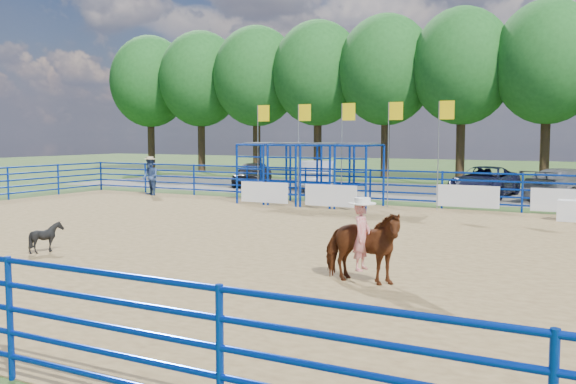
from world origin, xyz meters
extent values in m
plane|color=#365321|center=(0.00, 0.00, 0.00)|extent=(120.00, 120.00, 0.00)
cube|color=#977B4B|center=(0.00, 0.00, 0.01)|extent=(30.00, 20.00, 0.02)
cube|color=#66635B|center=(0.00, 17.00, 0.01)|extent=(40.00, 10.00, 0.01)
imported|color=#5A2912|center=(4.90, -3.43, 0.75)|extent=(1.75, 0.85, 1.46)
imported|color=red|center=(4.90, -3.43, 1.62)|extent=(0.34, 0.50, 1.34)
cylinder|color=white|center=(4.90, -3.43, 2.32)|extent=(0.54, 0.54, 0.12)
imported|color=black|center=(-3.22, -3.98, 0.40)|extent=(0.89, 0.86, 0.76)
imported|color=navy|center=(-10.76, 8.89, 0.91)|extent=(1.07, 0.99, 1.78)
cylinder|color=tan|center=(-10.76, 8.89, 1.80)|extent=(0.56, 0.56, 0.11)
imported|color=black|center=(-9.39, 16.09, 0.71)|extent=(2.79, 4.39, 1.39)
imported|color=#989AA0|center=(-4.97, 15.45, 0.79)|extent=(3.29, 5.02, 1.56)
imported|color=black|center=(3.49, 15.88, 0.72)|extent=(2.73, 5.26, 1.42)
imported|color=slate|center=(7.11, 15.47, 0.74)|extent=(3.80, 5.41, 1.46)
cube|color=white|center=(-3.80, 7.77, 0.55)|extent=(2.20, 0.04, 0.85)
cube|color=white|center=(-0.80, 7.77, 0.55)|extent=(2.20, 0.04, 0.85)
cube|color=white|center=(4.00, 9.96, 0.55)|extent=(2.40, 0.04, 0.85)
cube|color=white|center=(7.50, 9.96, 0.55)|extent=(2.40, 0.04, 0.85)
cylinder|color=#3F2B19|center=(-25.00, 26.00, 2.40)|extent=(0.56, 0.56, 4.80)
ellipsoid|color=#194E1A|center=(-25.00, 26.00, 7.56)|extent=(6.40, 6.40, 7.36)
cylinder|color=#3F2B19|center=(-20.00, 26.00, 2.40)|extent=(0.56, 0.56, 4.80)
ellipsoid|color=#194E1A|center=(-20.00, 26.00, 7.56)|extent=(6.40, 6.40, 7.36)
cylinder|color=#3F2B19|center=(-15.00, 26.00, 2.40)|extent=(0.56, 0.56, 4.80)
ellipsoid|color=#194E1A|center=(-15.00, 26.00, 7.56)|extent=(6.40, 6.40, 7.36)
cylinder|color=#3F2B19|center=(-10.00, 26.00, 2.40)|extent=(0.56, 0.56, 4.80)
ellipsoid|color=#194E1A|center=(-10.00, 26.00, 7.56)|extent=(6.40, 6.40, 7.36)
cylinder|color=#3F2B19|center=(-5.00, 26.00, 2.40)|extent=(0.56, 0.56, 4.80)
ellipsoid|color=#194E1A|center=(-5.00, 26.00, 7.56)|extent=(6.40, 6.40, 7.36)
cylinder|color=#3F2B19|center=(0.00, 26.00, 2.40)|extent=(0.56, 0.56, 4.80)
ellipsoid|color=#194E1A|center=(0.00, 26.00, 7.56)|extent=(6.40, 6.40, 7.36)
cylinder|color=#3F2B19|center=(5.00, 26.00, 2.40)|extent=(0.56, 0.56, 4.80)
ellipsoid|color=#194E1A|center=(5.00, 26.00, 7.56)|extent=(6.40, 6.40, 7.36)
camera|label=1|loc=(9.42, -15.03, 2.94)|focal=40.00mm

